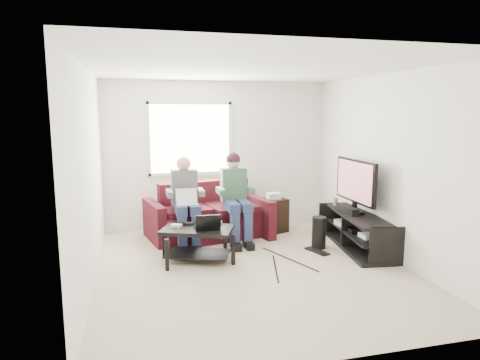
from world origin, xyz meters
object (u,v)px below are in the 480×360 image
tv (355,183)px  tv_stand (357,233)px  end_table (273,214)px  coffee_table (198,237)px  sofa (208,217)px  subwoofer (319,232)px

tv → tv_stand: bearing=-88.5°
tv → end_table: tv is taller
tv → coffee_table: bearing=-178.7°
coffee_table → tv_stand: tv_stand is taller
tv → end_table: 1.61m
sofa → tv_stand: size_ratio=1.23×
sofa → subwoofer: (1.55, -1.01, -0.09)m
sofa → subwoofer: sofa is taller
tv_stand → tv: (-0.00, 0.10, 0.76)m
end_table → sofa: bearing=-178.2°
subwoofer → end_table: (-0.38, 1.05, 0.06)m
tv_stand → coffee_table: bearing=178.9°
sofa → subwoofer: bearing=-33.2°
sofa → subwoofer: size_ratio=4.31×
tv_stand → end_table: 1.53m
tv → subwoofer: size_ratio=2.27×
coffee_table → end_table: size_ratio=1.62×
sofa → coffee_table: bearing=-106.6°
tv → end_table: size_ratio=1.62×
coffee_table → subwoofer: bearing=3.8°
tv_stand → end_table: end_table is taller
tv_stand → subwoofer: bearing=162.6°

